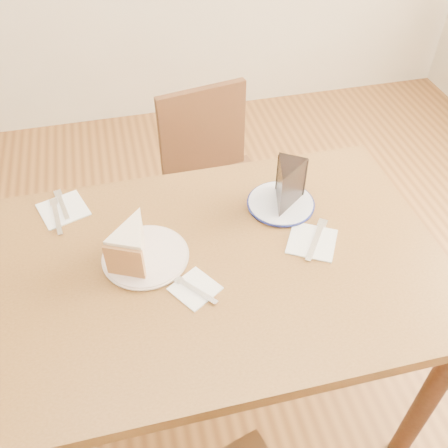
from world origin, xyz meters
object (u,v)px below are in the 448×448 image
Objects in this scene: carrot_cake at (134,242)px; plate_cream at (146,256)px; chocolate_cake at (286,188)px; chair_far at (217,188)px; table at (221,284)px; plate_navy at (281,204)px.

plate_cream is at bearing 2.77° from carrot_cake.
chocolate_cake is at bearing 13.91° from plate_cream.
plate_cream is (-0.32, -0.56, 0.29)m from chair_far.
chair_far is (0.13, 0.62, -0.18)m from table.
table is 0.23m from plate_cream.
chair_far is 6.13× the size of carrot_cake.
plate_navy is at bearing 38.82° from carrot_cake.
chocolate_cake is (0.45, 0.10, 0.01)m from carrot_cake.
plate_cream is 0.44m from chocolate_cake.
plate_navy is (0.10, -0.45, 0.29)m from chair_far.
table is 5.39× the size of plate_cream.
chocolate_cake reaches higher than plate_cream.
table is at bearing 67.61° from chair_far.
table is 0.33m from chocolate_cake.
chair_far is 4.35× the size of plate_navy.
plate_navy is (0.23, 0.17, 0.10)m from table.
carrot_cake is (-0.22, 0.07, 0.16)m from table.
plate_navy is 1.41× the size of carrot_cake.
table is 0.30m from plate_navy.
carrot_cake reaches higher than chair_far.
chocolate_cake is at bearing 37.24° from carrot_cake.
carrot_cake reaches higher than table.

